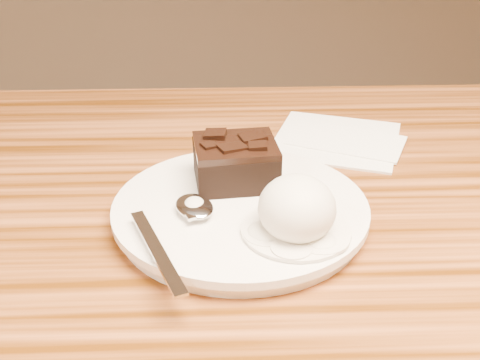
{
  "coord_description": "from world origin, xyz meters",
  "views": [
    {
      "loc": [
        -0.13,
        -0.47,
        1.06
      ],
      "look_at": [
        -0.11,
        0.03,
        0.79
      ],
      "focal_mm": 44.7,
      "sensor_mm": 36.0,
      "label": 1
    }
  ],
  "objects_px": {
    "plate": "(240,212)",
    "napkin": "(336,139)",
    "spoon": "(194,208)",
    "ice_cream_scoop": "(297,208)",
    "brownie": "(236,165)"
  },
  "relations": [
    {
      "from": "plate",
      "to": "spoon",
      "type": "xyz_separation_m",
      "value": [
        -0.04,
        -0.02,
        0.02
      ]
    },
    {
      "from": "brownie",
      "to": "spoon",
      "type": "xyz_separation_m",
      "value": [
        -0.04,
        -0.06,
        -0.01
      ]
    },
    {
      "from": "napkin",
      "to": "ice_cream_scoop",
      "type": "bearing_deg",
      "value": -108.72
    },
    {
      "from": "plate",
      "to": "ice_cream_scoop",
      "type": "xyz_separation_m",
      "value": [
        0.05,
        -0.05,
        0.03
      ]
    },
    {
      "from": "plate",
      "to": "ice_cream_scoop",
      "type": "distance_m",
      "value": 0.08
    },
    {
      "from": "ice_cream_scoop",
      "to": "napkin",
      "type": "bearing_deg",
      "value": 71.28
    },
    {
      "from": "brownie",
      "to": "napkin",
      "type": "height_order",
      "value": "brownie"
    },
    {
      "from": "brownie",
      "to": "spoon",
      "type": "distance_m",
      "value": 0.07
    },
    {
      "from": "spoon",
      "to": "plate",
      "type": "bearing_deg",
      "value": -1.07
    },
    {
      "from": "brownie",
      "to": "spoon",
      "type": "height_order",
      "value": "brownie"
    },
    {
      "from": "napkin",
      "to": "plate",
      "type": "bearing_deg",
      "value": -124.6
    },
    {
      "from": "plate",
      "to": "spoon",
      "type": "bearing_deg",
      "value": -159.63
    },
    {
      "from": "plate",
      "to": "napkin",
      "type": "relative_size",
      "value": 1.66
    },
    {
      "from": "plate",
      "to": "napkin",
      "type": "height_order",
      "value": "plate"
    },
    {
      "from": "plate",
      "to": "brownie",
      "type": "xyz_separation_m",
      "value": [
        -0.0,
        0.04,
        0.03
      ]
    }
  ]
}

